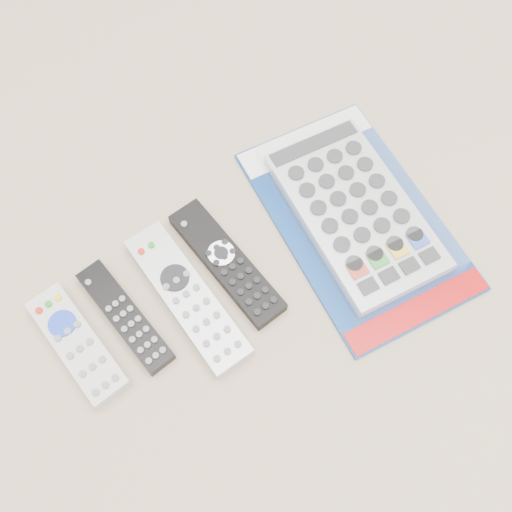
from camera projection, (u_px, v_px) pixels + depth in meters
remote_small_grey at (78, 344)px, 0.72m from camera, size 0.06×0.17×0.03m
remote_slim_black at (125, 317)px, 0.74m from camera, size 0.05×0.17×0.02m
remote_silver_dvd at (188, 297)px, 0.75m from camera, size 0.06×0.23×0.03m
remote_large_black at (227, 263)px, 0.77m from camera, size 0.05×0.20×0.02m
jumbo_remote_packaged at (356, 210)px, 0.79m from camera, size 0.26×0.38×0.05m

